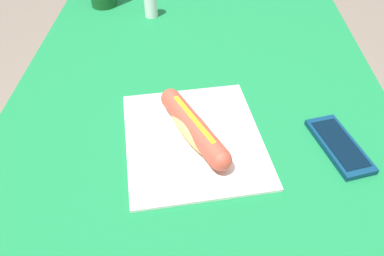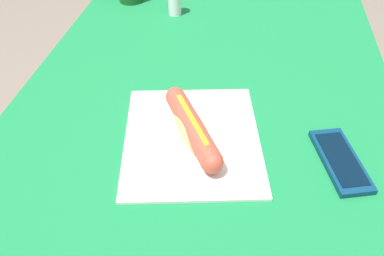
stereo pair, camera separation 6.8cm
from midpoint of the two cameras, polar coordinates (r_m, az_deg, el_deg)
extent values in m
cylinder|color=brown|center=(1.40, 17.39, 2.04)|extent=(0.07, 0.07, 0.69)
cylinder|color=brown|center=(1.41, -6.26, 4.61)|extent=(0.07, 0.07, 0.69)
cube|color=brown|center=(0.76, 3.86, -0.14)|extent=(1.17, 0.74, 0.03)
cube|color=#146B38|center=(0.74, 3.92, 0.81)|extent=(1.23, 0.80, 0.00)
cube|color=silver|center=(0.70, 2.78, -1.73)|extent=(0.33, 0.30, 0.01)
ellipsoid|color=tan|center=(0.68, 2.85, -0.23)|extent=(0.17, 0.13, 0.04)
cylinder|color=#B24233|center=(0.68, 2.87, 0.10)|extent=(0.18, 0.13, 0.04)
sphere|color=#B24233|center=(0.74, 0.07, 4.65)|extent=(0.04, 0.04, 0.04)
sphere|color=#B24233|center=(0.62, 6.22, -5.33)|extent=(0.04, 0.04, 0.04)
cube|color=yellow|center=(0.67, 2.92, 1.20)|extent=(0.12, 0.08, 0.00)
cube|color=#0A2D4C|center=(0.72, 24.09, -4.66)|extent=(0.16, 0.10, 0.01)
cube|color=black|center=(0.72, 24.23, -4.33)|extent=(0.13, 0.08, 0.00)
cylinder|color=silver|center=(1.10, -0.76, 18.72)|extent=(0.04, 0.04, 0.08)
camera|label=1|loc=(0.03, -87.13, 2.73)|focal=35.25mm
camera|label=2|loc=(0.03, 92.87, -2.73)|focal=35.25mm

